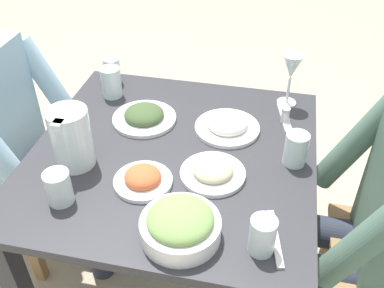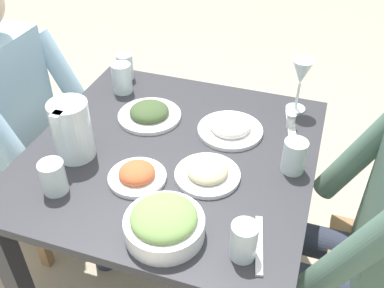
{
  "view_description": "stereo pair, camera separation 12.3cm",
  "coord_description": "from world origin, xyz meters",
  "px_view_note": "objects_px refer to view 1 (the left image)",
  "views": [
    {
      "loc": [
        -1.04,
        -0.29,
        1.59
      ],
      "look_at": [
        0.04,
        -0.05,
        0.72
      ],
      "focal_mm": 41.04,
      "sensor_mm": 36.0,
      "label": 1
    },
    {
      "loc": [
        -1.01,
        -0.41,
        1.59
      ],
      "look_at": [
        0.04,
        -0.05,
        0.72
      ],
      "focal_mm": 41.04,
      "sensor_mm": 36.0,
      "label": 2
    }
  ],
  "objects_px": {
    "plate_yoghurt": "(227,125)",
    "plate_dolmas": "(144,116)",
    "water_glass_far_left": "(262,236)",
    "salt_shaker": "(285,115)",
    "water_pitcher": "(72,138)",
    "plate_rice_curry": "(143,179)",
    "wine_glass": "(292,69)",
    "plate_beans": "(213,171)",
    "diner_near": "(371,210)",
    "water_glass_by_pitcher": "(59,187)",
    "diner_far": "(16,130)",
    "water_glass_far_right": "(112,71)",
    "water_glass_center": "(296,149)",
    "water_glass_near_left": "(111,82)",
    "salad_bowl": "(180,225)",
    "dining_table": "(174,179)"
  },
  "relations": [
    {
      "from": "water_glass_near_left",
      "to": "wine_glass",
      "type": "relative_size",
      "value": 0.58
    },
    {
      "from": "diner_near",
      "to": "salt_shaker",
      "type": "bearing_deg",
      "value": 42.4
    },
    {
      "from": "water_glass_center",
      "to": "water_glass_far_right",
      "type": "bearing_deg",
      "value": 64.16
    },
    {
      "from": "plate_dolmas",
      "to": "wine_glass",
      "type": "xyz_separation_m",
      "value": [
        0.22,
        -0.48,
        0.12
      ]
    },
    {
      "from": "plate_beans",
      "to": "diner_near",
      "type": "bearing_deg",
      "value": -86.78
    },
    {
      "from": "water_glass_by_pitcher",
      "to": "plate_dolmas",
      "type": "bearing_deg",
      "value": -14.58
    },
    {
      "from": "plate_dolmas",
      "to": "water_glass_by_pitcher",
      "type": "distance_m",
      "value": 0.44
    },
    {
      "from": "salt_shaker",
      "to": "diner_far",
      "type": "bearing_deg",
      "value": 99.56
    },
    {
      "from": "plate_yoghurt",
      "to": "plate_dolmas",
      "type": "distance_m",
      "value": 0.29
    },
    {
      "from": "plate_dolmas",
      "to": "water_glass_by_pitcher",
      "type": "bearing_deg",
      "value": 165.42
    },
    {
      "from": "plate_rice_curry",
      "to": "diner_far",
      "type": "bearing_deg",
      "value": 66.72
    },
    {
      "from": "plate_beans",
      "to": "water_glass_center",
      "type": "bearing_deg",
      "value": -64.18
    },
    {
      "from": "diner_far",
      "to": "plate_beans",
      "type": "distance_m",
      "value": 0.78
    },
    {
      "from": "plate_dolmas",
      "to": "plate_beans",
      "type": "relative_size",
      "value": 1.13
    },
    {
      "from": "water_glass_far_left",
      "to": "salt_shaker",
      "type": "relative_size",
      "value": 1.91
    },
    {
      "from": "plate_beans",
      "to": "wine_glass",
      "type": "relative_size",
      "value": 1.0
    },
    {
      "from": "diner_far",
      "to": "water_glass_far_right",
      "type": "xyz_separation_m",
      "value": [
        0.29,
        -0.28,
        0.12
      ]
    },
    {
      "from": "diner_far",
      "to": "wine_glass",
      "type": "distance_m",
      "value": 1.02
    },
    {
      "from": "dining_table",
      "to": "plate_rice_curry",
      "type": "height_order",
      "value": "plate_rice_curry"
    },
    {
      "from": "plate_dolmas",
      "to": "water_glass_near_left",
      "type": "xyz_separation_m",
      "value": [
        0.13,
        0.17,
        0.04
      ]
    },
    {
      "from": "diner_far",
      "to": "water_glass_far_right",
      "type": "bearing_deg",
      "value": -43.51
    },
    {
      "from": "water_glass_center",
      "to": "diner_near",
      "type": "bearing_deg",
      "value": -109.97
    },
    {
      "from": "salad_bowl",
      "to": "plate_dolmas",
      "type": "xyz_separation_m",
      "value": [
        0.48,
        0.24,
        -0.02
      ]
    },
    {
      "from": "water_pitcher",
      "to": "water_glass_by_pitcher",
      "type": "height_order",
      "value": "water_pitcher"
    },
    {
      "from": "plate_dolmas",
      "to": "plate_beans",
      "type": "distance_m",
      "value": 0.37
    },
    {
      "from": "plate_yoghurt",
      "to": "water_glass_far_left",
      "type": "relative_size",
      "value": 2.12
    },
    {
      "from": "water_glass_far_left",
      "to": "salt_shaker",
      "type": "height_order",
      "value": "water_glass_far_left"
    },
    {
      "from": "plate_rice_curry",
      "to": "water_glass_by_pitcher",
      "type": "distance_m",
      "value": 0.23
    },
    {
      "from": "water_glass_center",
      "to": "salt_shaker",
      "type": "xyz_separation_m",
      "value": [
        0.22,
        0.04,
        -0.02
      ]
    },
    {
      "from": "diner_near",
      "to": "salad_bowl",
      "type": "relative_size",
      "value": 5.66
    },
    {
      "from": "diner_near",
      "to": "plate_beans",
      "type": "xyz_separation_m",
      "value": [
        -0.03,
        0.47,
        0.09
      ]
    },
    {
      "from": "diner_far",
      "to": "salt_shaker",
      "type": "bearing_deg",
      "value": -80.44
    },
    {
      "from": "diner_near",
      "to": "water_glass_far_right",
      "type": "relative_size",
      "value": 11.36
    },
    {
      "from": "water_glass_by_pitcher",
      "to": "wine_glass",
      "type": "distance_m",
      "value": 0.87
    },
    {
      "from": "water_pitcher",
      "to": "plate_dolmas",
      "type": "xyz_separation_m",
      "value": [
        0.26,
        -0.14,
        -0.08
      ]
    },
    {
      "from": "salad_bowl",
      "to": "water_glass_center",
      "type": "distance_m",
      "value": 0.45
    },
    {
      "from": "plate_dolmas",
      "to": "water_glass_center",
      "type": "relative_size",
      "value": 2.11
    },
    {
      "from": "plate_rice_curry",
      "to": "wine_glass",
      "type": "xyz_separation_m",
      "value": [
        0.52,
        -0.39,
        0.12
      ]
    },
    {
      "from": "plate_yoghurt",
      "to": "salt_shaker",
      "type": "relative_size",
      "value": 4.06
    },
    {
      "from": "dining_table",
      "to": "plate_yoghurt",
      "type": "bearing_deg",
      "value": -44.05
    },
    {
      "from": "water_glass_near_left",
      "to": "plate_rice_curry",
      "type": "bearing_deg",
      "value": -149.69
    },
    {
      "from": "water_glass_far_left",
      "to": "water_glass_center",
      "type": "relative_size",
      "value": 0.98
    },
    {
      "from": "water_glass_by_pitcher",
      "to": "water_glass_center",
      "type": "xyz_separation_m",
      "value": [
        0.3,
        -0.63,
        0.0
      ]
    },
    {
      "from": "water_pitcher",
      "to": "salt_shaker",
      "type": "xyz_separation_m",
      "value": [
        0.36,
        -0.61,
        -0.07
      ]
    },
    {
      "from": "water_pitcher",
      "to": "plate_yoghurt",
      "type": "relative_size",
      "value": 0.87
    },
    {
      "from": "water_pitcher",
      "to": "plate_beans",
      "type": "relative_size",
      "value": 0.97
    },
    {
      "from": "salad_bowl",
      "to": "plate_rice_curry",
      "type": "height_order",
      "value": "salad_bowl"
    },
    {
      "from": "water_pitcher",
      "to": "plate_beans",
      "type": "height_order",
      "value": "water_pitcher"
    },
    {
      "from": "plate_rice_curry",
      "to": "plate_dolmas",
      "type": "height_order",
      "value": "same"
    },
    {
      "from": "diner_far",
      "to": "water_pitcher",
      "type": "distance_m",
      "value": 0.43
    }
  ]
}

